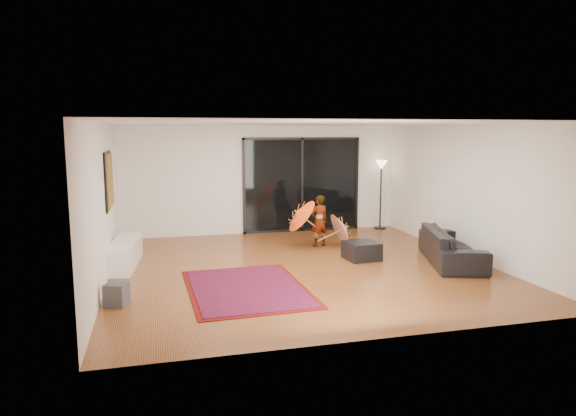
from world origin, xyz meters
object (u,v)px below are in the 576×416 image
object	(u,v)px
media_console	(125,253)
ottoman	(362,251)
sofa	(452,246)
child	(319,221)

from	to	relation	value
media_console	ottoman	size ratio (longest dim) A/B	2.83
sofa	ottoman	bearing A→B (deg)	85.83
media_console	sofa	world-z (taller)	sofa
ottoman	child	size ratio (longest dim) A/B	0.54
media_console	child	world-z (taller)	child
ottoman	sofa	bearing A→B (deg)	-22.72
sofa	child	bearing A→B (deg)	64.36
sofa	child	size ratio (longest dim) A/B	1.94
media_console	child	xyz separation A→B (m)	(4.13, 0.66, 0.33)
ottoman	child	bearing A→B (deg)	109.01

